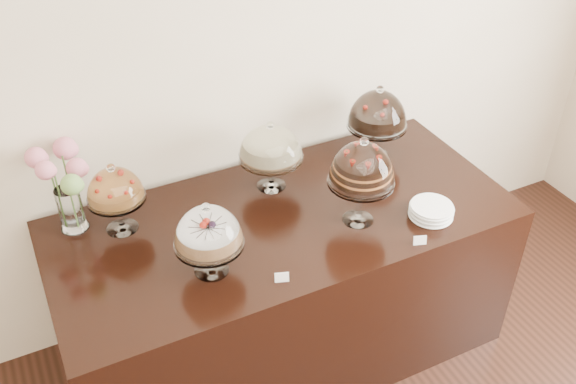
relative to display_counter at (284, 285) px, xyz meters
name	(u,v)px	position (x,y,z in m)	size (l,w,h in m)	color
wall_back	(223,57)	(-0.05, 0.55, 1.05)	(5.00, 0.04, 3.00)	beige
display_counter	(284,285)	(0.00, 0.00, 0.00)	(2.20, 1.00, 0.90)	black
cake_stand_sugar_sponge	(208,231)	(-0.43, -0.19, 0.67)	(0.29, 0.29, 0.36)	white
cake_stand_choco_layer	(362,167)	(0.31, -0.17, 0.75)	(0.31, 0.31, 0.45)	white
cake_stand_cheesecake	(271,146)	(0.06, 0.26, 0.69)	(0.32, 0.32, 0.37)	white
cake_stand_dark_choco	(378,112)	(0.68, 0.28, 0.71)	(0.32, 0.32, 0.41)	white
cake_stand_fruit_tart	(115,189)	(-0.71, 0.26, 0.68)	(0.26, 0.26, 0.36)	white
flower_vase	(64,181)	(-0.90, 0.37, 0.70)	(0.24, 0.34, 0.41)	white
plate_stack	(431,211)	(0.63, -0.30, 0.48)	(0.20, 0.20, 0.06)	white
price_card_left	(282,277)	(-0.19, -0.39, 0.47)	(0.06, 0.01, 0.04)	white
price_card_right	(420,240)	(0.46, -0.45, 0.47)	(0.06, 0.01, 0.04)	white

